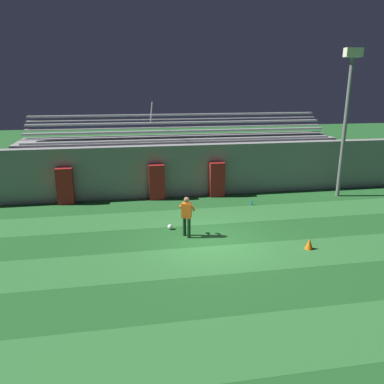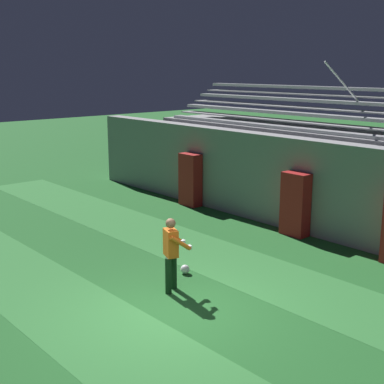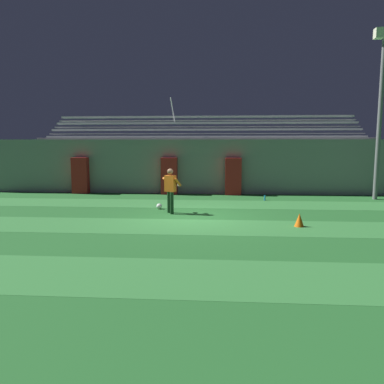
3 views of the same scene
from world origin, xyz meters
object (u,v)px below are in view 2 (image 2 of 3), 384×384
object	(u,v)px
goalkeeper	(172,250)
soccer_ball	(185,269)
padding_pillar_far_left	(190,180)
padding_pillar_gate_left	(295,204)

from	to	relation	value
goalkeeper	soccer_ball	xyz separation A→B (m)	(-0.57, 0.88, -0.84)
goalkeeper	padding_pillar_far_left	bearing A→B (deg)	135.65
padding_pillar_gate_left	soccer_ball	bearing A→B (deg)	-87.68
padding_pillar_gate_left	goalkeeper	size ratio (longest dim) A/B	1.12
goalkeeper	padding_pillar_gate_left	bearing A→B (deg)	98.08
padding_pillar_far_left	soccer_ball	xyz separation A→B (m)	(4.84, -4.42, -0.82)
padding_pillar_gate_left	padding_pillar_far_left	size ratio (longest dim) A/B	1.00
padding_pillar_gate_left	goalkeeper	xyz separation A→B (m)	(0.75, -5.29, 0.02)
padding_pillar_gate_left	padding_pillar_far_left	xyz separation A→B (m)	(-4.66, 0.00, 0.00)
padding_pillar_far_left	padding_pillar_gate_left	bearing A→B (deg)	0.00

